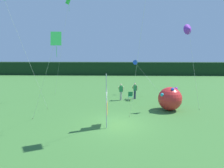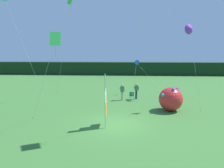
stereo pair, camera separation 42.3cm
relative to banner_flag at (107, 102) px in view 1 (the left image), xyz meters
name	(u,v)px [view 1 (the left image)]	position (x,y,z in m)	size (l,w,h in m)	color
ground_plane	(115,124)	(0.53, 0.55, -1.77)	(120.00, 120.00, 0.00)	#3D7533
distant_treeline	(117,68)	(0.53, 30.45, -0.41)	(80.00, 2.40, 2.72)	black
banner_flag	(107,102)	(0.00, 0.00, 0.00)	(0.06, 1.03, 3.70)	#B7B7BC
person_near_banner	(135,90)	(2.58, 8.28, -0.85)	(0.55, 0.48, 1.73)	#2D334C
person_mid_field	(121,91)	(1.06, 7.63, -0.84)	(0.55, 0.48, 1.74)	#B7B2A3
inflatable_balloon	(170,99)	(5.29, 4.09, -0.74)	(2.06, 2.06, 2.09)	red
folding_chair	(131,96)	(2.07, 7.58, -1.26)	(0.51, 0.51, 0.89)	#BCBCC1
kite_blue_delta_0	(135,63)	(2.79, 11.14, 1.98)	(3.38, 2.47, 4.08)	brown
kite_green_diamond_1	(55,43)	(-3.26, -0.30, 3.89)	(2.99, 2.06, 6.37)	brown
kite_purple_delta_2	(189,29)	(6.80, 4.81, 5.21)	(1.66, 0.90, 7.45)	brown
kite_green_diamond_5	(68,6)	(-4.47, 8.53, 7.96)	(2.86, 2.50, 10.77)	brown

